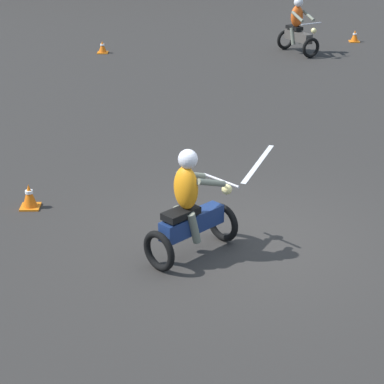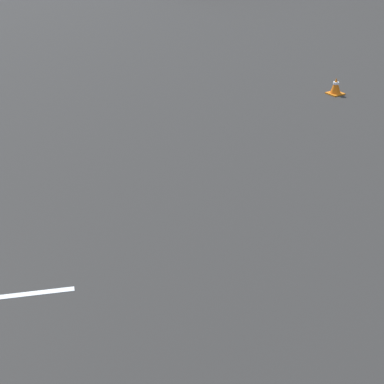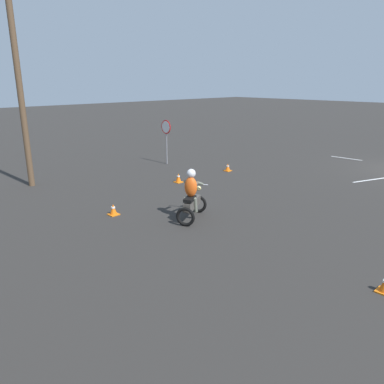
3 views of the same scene
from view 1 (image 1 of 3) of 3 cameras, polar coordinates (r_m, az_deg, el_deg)
name	(u,v)px [view 1 (image 1 of 3)]	position (r m, az deg, el deg)	size (l,w,h in m)	color
ground_plane	(240,239)	(11.46, 3.64, -3.59)	(120.00, 120.00, 0.00)	#2D2B28
motorcycle_rider_foreground	(190,210)	(10.65, -0.13, -1.40)	(1.43, 1.40, 1.66)	black
motorcycle_rider_background	(298,29)	(23.20, 8.07, 12.18)	(1.19, 1.52, 1.66)	black
traffic_cone_near_left	(355,36)	(25.20, 12.29, 11.52)	(0.32, 0.32, 0.38)	orange
traffic_cone_mid_center	(29,196)	(12.67, -12.29, -0.33)	(0.32, 0.32, 0.43)	orange
traffic_cone_mid_left	(102,47)	(23.26, -6.84, 10.90)	(0.32, 0.32, 0.38)	orange
lane_stripe_n	(258,163)	(14.38, 5.07, 2.20)	(0.10, 2.12, 0.01)	silver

